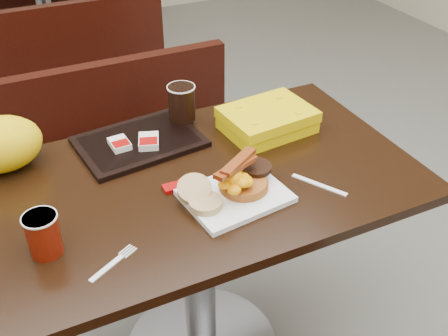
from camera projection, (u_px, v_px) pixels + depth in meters
name	position (u px, v px, depth m)	size (l,w,h in m)	color
table_near	(199.00, 275.00, 1.66)	(1.20, 0.70, 0.75)	black
bench_near_n	(132.00, 163.00, 2.19)	(1.00, 0.46, 0.72)	black
table_far	(46.00, 15.00, 3.59)	(1.20, 0.70, 0.75)	black
bench_far_s	(69.00, 56.00, 3.08)	(1.00, 0.46, 0.72)	black
platter	(235.00, 196.00, 1.37)	(0.25, 0.20, 0.01)	white
pancake_stack	(244.00, 183.00, 1.38)	(0.13, 0.13, 0.03)	#9F4A1A
sausage_patty	(256.00, 167.00, 1.41)	(0.08, 0.08, 0.01)	black
scrambled_eggs	(233.00, 180.00, 1.33)	(0.09, 0.08, 0.05)	#F6AA04
bacon_strips	(236.00, 166.00, 1.33)	(0.16, 0.07, 0.01)	#4F1405
muffin_bottom	(205.00, 203.00, 1.32)	(0.08, 0.08, 0.02)	tan
muffin_top	(194.00, 189.00, 1.35)	(0.09, 0.09, 0.02)	tan
coffee_cup_near	(43.00, 235.00, 1.19)	(0.07, 0.07, 0.10)	#921305
fork	(107.00, 268.00, 1.17)	(0.13, 0.02, 0.00)	white
knife	(319.00, 185.00, 1.42)	(0.16, 0.01, 0.00)	white
condiment_syrup	(180.00, 185.00, 1.41)	(0.04, 0.03, 0.01)	red
condiment_ketchup	(172.00, 188.00, 1.40)	(0.05, 0.03, 0.01)	#8C0504
tray	(139.00, 142.00, 1.58)	(0.35, 0.25, 0.02)	black
hashbrown_sleeve_left	(120.00, 144.00, 1.54)	(0.05, 0.07, 0.02)	silver
hashbrown_sleeve_right	(149.00, 141.00, 1.55)	(0.06, 0.08, 0.02)	silver
coffee_cup_far	(182.00, 103.00, 1.64)	(0.08, 0.08, 0.11)	black
clamshell	(267.00, 120.00, 1.63)	(0.26, 0.20, 0.07)	#D8B803
paper_bag	(1.00, 144.00, 1.44)	(0.22, 0.16, 0.15)	yellow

